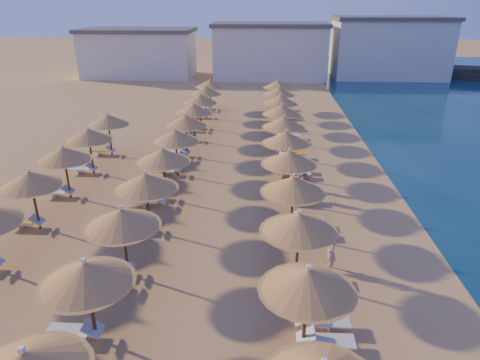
# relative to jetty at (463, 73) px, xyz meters

# --- Properties ---
(ground) EXTENTS (220.00, 220.00, 0.00)m
(ground) POSITION_rel_jetty_xyz_m (-30.05, -45.50, -0.75)
(ground) COLOR tan
(ground) RESTS_ON ground
(jetty) EXTENTS (30.09, 11.01, 1.50)m
(jetty) POSITION_rel_jetty_xyz_m (0.00, 0.00, 0.00)
(jetty) COLOR black
(jetty) RESTS_ON ground
(hotel_blocks) EXTENTS (50.49, 9.67, 8.10)m
(hotel_blocks) POSITION_rel_jetty_xyz_m (-26.51, -0.52, 2.95)
(hotel_blocks) COLOR silver
(hotel_blocks) RESTS_ON ground
(parasol_row_east) EXTENTS (2.96, 41.64, 3.09)m
(parasol_row_east) POSITION_rel_jetty_xyz_m (-26.50, -39.64, 1.78)
(parasol_row_east) COLOR brown
(parasol_row_east) RESTS_ON ground
(parasol_row_west) EXTENTS (2.96, 41.64, 3.09)m
(parasol_row_west) POSITION_rel_jetty_xyz_m (-33.15, -39.64, 1.78)
(parasol_row_west) COLOR brown
(parasol_row_west) RESTS_ON ground
(parasol_row_inland) EXTENTS (2.96, 20.54, 3.09)m
(parasol_row_inland) POSITION_rel_jetty_xyz_m (-38.53, -43.15, 1.78)
(parasol_row_inland) COLOR brown
(parasol_row_inland) RESTS_ON ground
(loungers) EXTENTS (15.24, 39.30, 0.66)m
(loungers) POSITION_rel_jetty_xyz_m (-31.22, -40.34, -0.41)
(loungers) COLOR white
(loungers) RESTS_ON ground
(beachgoer_a) EXTENTS (0.41, 0.61, 1.63)m
(beachgoer_a) POSITION_rel_jetty_xyz_m (-25.07, -47.59, 0.06)
(beachgoer_a) COLOR tan
(beachgoer_a) RESTS_ON ground
(beachgoer_c) EXTENTS (0.92, 0.99, 1.64)m
(beachgoer_c) POSITION_rel_jetty_xyz_m (-25.60, -40.92, 0.07)
(beachgoer_c) COLOR tan
(beachgoer_c) RESTS_ON ground
(beachgoer_b) EXTENTS (1.06, 1.07, 1.74)m
(beachgoer_b) POSITION_rel_jetty_xyz_m (-26.62, -39.25, 0.12)
(beachgoer_b) COLOR tan
(beachgoer_b) RESTS_ON ground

